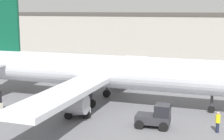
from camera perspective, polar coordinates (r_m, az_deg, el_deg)
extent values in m
plane|color=slate|center=(38.22, 0.00, -5.55)|extent=(400.00, 400.00, 0.00)
cube|color=#ADA89E|center=(75.82, 13.55, 5.35)|extent=(91.84, 13.22, 8.92)
cube|color=#47423D|center=(75.61, 13.70, 8.99)|extent=(91.84, 13.48, 0.70)
cylinder|color=silver|center=(37.42, 0.00, -0.27)|extent=(29.62, 4.94, 3.55)
cube|color=silver|center=(46.33, 1.92, 0.94)|extent=(4.16, 14.44, 0.50)
cube|color=silver|center=(30.10, -8.31, -4.13)|extent=(4.16, 14.44, 0.50)
cylinder|color=#ADADB2|center=(44.55, 1.09, -1.16)|extent=(2.78, 1.98, 1.86)
cylinder|color=#ADADB2|center=(32.29, -6.49, -5.55)|extent=(2.78, 1.98, 1.86)
cube|color=#0C4C33|center=(43.54, -17.87, 7.50)|extent=(4.71, 0.58, 6.71)
cube|color=silver|center=(47.12, -14.71, 1.97)|extent=(3.40, 4.41, 0.24)
cylinder|color=#38383D|center=(36.02, 16.23, -5.45)|extent=(0.28, 0.28, 1.80)
cylinder|color=black|center=(36.17, 16.18, -6.29)|extent=(0.72, 0.38, 0.70)
cylinder|color=#38383D|center=(36.41, -3.40, -4.89)|extent=(0.28, 0.28, 1.80)
cylinder|color=black|center=(36.53, -3.40, -5.57)|extent=(0.92, 0.39, 0.90)
cylinder|color=#38383D|center=(40.58, -0.89, -3.32)|extent=(0.28, 0.28, 1.80)
cylinder|color=black|center=(40.69, -0.89, -3.93)|extent=(0.92, 0.39, 0.90)
cylinder|color=#1E2338|center=(30.66, 17.12, -9.13)|extent=(0.29, 0.29, 0.87)
cylinder|color=yellow|center=(30.42, 17.20, -7.74)|extent=(0.40, 0.40, 0.69)
sphere|color=tan|center=(30.28, 17.24, -6.89)|extent=(0.25, 0.25, 0.25)
cube|color=#2D2D33|center=(30.74, 6.82, -8.07)|extent=(3.16, 2.01, 0.71)
cube|color=black|center=(30.37, 8.42, -6.63)|extent=(1.47, 1.66, 1.01)
cylinder|color=black|center=(29.91, 8.54, -9.34)|extent=(0.82, 0.36, 0.79)
cylinder|color=black|center=(31.52, 8.95, -8.34)|extent=(0.82, 0.36, 0.79)
cylinder|color=black|center=(30.23, 4.55, -9.05)|extent=(0.82, 0.36, 0.79)
cylinder|color=black|center=(31.82, 5.17, -8.08)|extent=(0.82, 0.36, 0.79)
cylinder|color=black|center=(36.20, -17.93, -6.36)|extent=(0.76, 0.53, 0.71)
cube|color=#B2B2B7|center=(33.59, -5.79, -6.48)|extent=(2.92, 2.53, 0.73)
cube|color=black|center=(33.37, -4.61, -4.98)|extent=(1.62, 1.72, 1.05)
cylinder|color=black|center=(33.00, -4.21, -7.42)|extent=(0.81, 0.62, 0.77)
cylinder|color=black|center=(34.44, -4.34, -6.67)|extent=(0.81, 0.62, 0.77)
cylinder|color=black|center=(32.97, -7.28, -7.49)|extent=(0.81, 0.62, 0.77)
cylinder|color=black|center=(34.41, -7.28, -6.74)|extent=(0.81, 0.62, 0.77)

